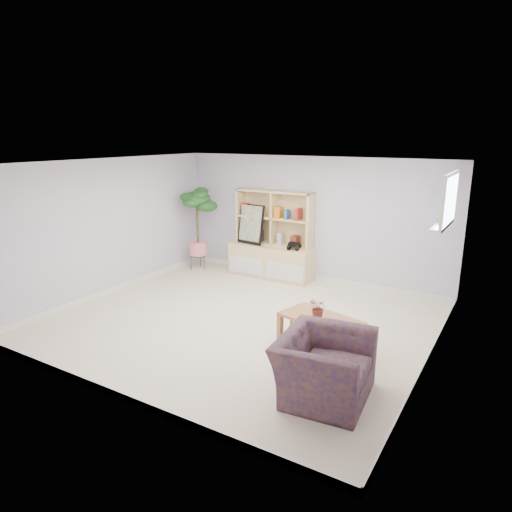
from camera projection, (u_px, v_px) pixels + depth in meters
The scene contains 14 objects.
floor at pixel (241, 321), 7.04m from camera, with size 5.50×5.00×0.01m, color beige.
ceiling at pixel (239, 163), 6.42m from camera, with size 5.50×5.00×0.01m, color white.
walls at pixel (240, 246), 6.73m from camera, with size 5.51×5.01×2.40m.
baseboard at pixel (241, 318), 7.02m from camera, with size 5.50×5.00×0.10m, color white, non-canonical shape.
window at pixel (450, 200), 5.66m from camera, with size 0.10×0.98×0.68m, color white, non-canonical shape.
window_sill at pixel (442, 225), 5.77m from camera, with size 0.14×1.00×0.04m, color white.
storage_unit at pixel (271, 235), 9.02m from camera, with size 1.73×0.58×1.73m, color #D8BE85, non-canonical shape.
poster at pixel (251, 224), 9.14m from camera, with size 0.58×0.13×0.80m, color yellow, non-canonical shape.
toy_truck at pixel (294, 246), 8.72m from camera, with size 0.30×0.21×0.16m, color black, non-canonical shape.
coffee_table at pixel (320, 332), 6.12m from camera, with size 1.06×0.58×0.44m, color #A16A40, non-canonical shape.
table_plant at pixel (318, 308), 6.01m from camera, with size 0.25×0.21×0.28m, color #1A4D1A.
floor_tree at pixel (198, 229), 9.54m from camera, with size 0.64×0.64×1.73m, color #16421C, non-canonical shape.
armchair at pixel (324, 362), 4.94m from camera, with size 1.07×0.94×0.80m, color #18184B.
sill_plant at pixel (442, 215), 5.66m from camera, with size 0.13×0.11×0.24m, color #16421C.
Camera 1 is at (3.56, -5.48, 2.79)m, focal length 32.00 mm.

